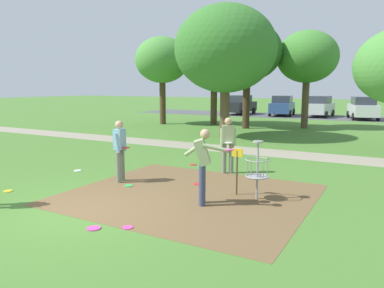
% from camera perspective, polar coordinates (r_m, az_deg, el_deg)
% --- Properties ---
extents(ground_plane, '(160.00, 160.00, 0.00)m').
position_cam_1_polar(ground_plane, '(8.31, -17.63, -9.94)').
color(ground_plane, '#47752D').
extents(dirt_tee_pad, '(5.72, 5.07, 0.01)m').
position_cam_1_polar(dirt_tee_pad, '(9.11, -0.45, -7.83)').
color(dirt_tee_pad, brown).
rests_on(dirt_tee_pad, ground).
extents(disc_golf_basket, '(0.98, 0.58, 1.39)m').
position_cam_1_polar(disc_golf_basket, '(8.74, 9.77, -3.60)').
color(disc_golf_basket, '#9E9EA3').
rests_on(disc_golf_basket, ground).
extents(player_foreground_watching, '(0.49, 0.45, 1.71)m').
position_cam_1_polar(player_foreground_watching, '(11.19, 5.60, 0.32)').
color(player_foreground_watching, slate).
rests_on(player_foreground_watching, ground).
extents(player_throwing, '(0.43, 0.49, 1.71)m').
position_cam_1_polar(player_throwing, '(10.32, -11.14, -0.53)').
color(player_throwing, slate).
rests_on(player_throwing, ground).
extents(player_waiting_right, '(1.17, 0.49, 1.71)m').
position_cam_1_polar(player_waiting_right, '(8.13, 1.74, -2.74)').
color(player_waiting_right, '#384260').
rests_on(player_waiting_right, ground).
extents(frisbee_near_basket, '(0.20, 0.20, 0.02)m').
position_cam_1_polar(frisbee_near_basket, '(7.16, -9.95, -12.65)').
color(frisbee_near_basket, '#E53D99').
rests_on(frisbee_near_basket, ground).
extents(frisbee_by_tee, '(0.23, 0.23, 0.02)m').
position_cam_1_polar(frisbee_by_tee, '(12.48, 0.17, -3.22)').
color(frisbee_by_tee, red).
rests_on(frisbee_by_tee, ground).
extents(frisbee_mid_grass, '(0.24, 0.24, 0.02)m').
position_cam_1_polar(frisbee_mid_grass, '(10.01, -9.86, -6.40)').
color(frisbee_mid_grass, green).
rests_on(frisbee_mid_grass, ground).
extents(frisbee_far_left, '(0.26, 0.26, 0.02)m').
position_cam_1_polar(frisbee_far_left, '(7.26, -15.02, -12.52)').
color(frisbee_far_left, '#E53D99').
rests_on(frisbee_far_left, ground).
extents(frisbee_far_right, '(0.22, 0.22, 0.02)m').
position_cam_1_polar(frisbee_far_right, '(10.47, -26.69, -6.54)').
color(frisbee_far_right, gold).
rests_on(frisbee_far_right, ground).
extents(frisbee_scattered_a, '(0.24, 0.24, 0.02)m').
position_cam_1_polar(frisbee_scattered_a, '(12.15, -17.34, -3.97)').
color(frisbee_scattered_a, white).
rests_on(frisbee_scattered_a, ground).
extents(frisbee_scattered_b, '(0.25, 0.25, 0.02)m').
position_cam_1_polar(frisbee_scattered_b, '(10.03, 0.95, -6.23)').
color(frisbee_scattered_b, red).
rests_on(frisbee_scattered_b, ground).
extents(tree_near_left, '(3.82, 3.82, 6.12)m').
position_cam_1_polar(tree_near_left, '(24.71, 17.48, 12.72)').
color(tree_near_left, brown).
rests_on(tree_near_left, ground).
extents(tree_near_right, '(4.30, 4.30, 6.63)m').
position_cam_1_polar(tree_near_right, '(23.76, 8.60, 13.93)').
color(tree_near_right, '#422D1E').
rests_on(tree_near_right, ground).
extents(tree_mid_left, '(4.48, 4.48, 6.50)m').
position_cam_1_polar(tree_mid_left, '(25.99, 3.47, 13.13)').
color(tree_mid_left, '#4C3823').
rests_on(tree_mid_left, ground).
extents(tree_mid_center, '(3.77, 3.77, 6.11)m').
position_cam_1_polar(tree_mid_center, '(26.39, -4.66, 12.82)').
color(tree_mid_center, '#4C3823').
rests_on(tree_mid_center, ground).
extents(tree_mid_right, '(5.16, 5.16, 6.72)m').
position_cam_1_polar(tree_mid_right, '(19.16, 5.21, 14.45)').
color(tree_mid_right, brown).
rests_on(tree_mid_right, ground).
extents(parking_lot_strip, '(36.00, 6.00, 0.01)m').
position_cam_1_polar(parking_lot_strip, '(34.38, 19.30, 3.97)').
color(parking_lot_strip, '#4C4C51').
rests_on(parking_lot_strip, ground).
extents(parked_car_leftmost, '(2.15, 4.29, 1.84)m').
position_cam_1_polar(parked_car_leftmost, '(36.06, 7.45, 6.06)').
color(parked_car_leftmost, black).
rests_on(parked_car_leftmost, ground).
extents(parked_car_center_left, '(2.35, 4.39, 1.84)m').
position_cam_1_polar(parked_car_center_left, '(35.06, 13.83, 5.80)').
color(parked_car_center_left, '#2D4784').
rests_on(parked_car_center_left, ground).
extents(parked_car_center_right, '(2.18, 4.31, 1.84)m').
position_cam_1_polar(parked_car_center_right, '(34.71, 19.18, 5.54)').
color(parked_car_center_right, '#B2B7BC').
rests_on(parked_car_center_right, ground).
extents(parked_car_rightmost, '(2.81, 4.52, 1.84)m').
position_cam_1_polar(parked_car_rightmost, '(33.24, 25.01, 5.08)').
color(parked_car_rightmost, silver).
rests_on(parked_car_rightmost, ground).
extents(gravel_path, '(40.00, 1.73, 0.00)m').
position_cam_1_polar(gravel_path, '(15.63, 6.82, -0.87)').
color(gravel_path, gray).
rests_on(gravel_path, ground).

